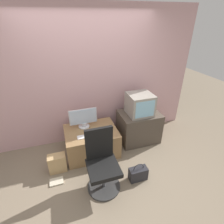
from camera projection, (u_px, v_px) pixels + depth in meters
name	position (u px, v px, depth m)	size (l,w,h in m)	color
ground_plane	(109.00, 180.00, 2.87)	(12.00, 12.00, 0.00)	#7F705B
wall_back	(89.00, 80.00, 3.35)	(4.40, 0.05, 2.60)	#CC9EA3
desk	(92.00, 141.00, 3.38)	(0.97, 0.74, 0.50)	#937047
side_stand	(139.00, 127.00, 3.69)	(0.81, 0.59, 0.65)	#4C4238
main_monitor	(83.00, 118.00, 3.28)	(0.52, 0.21, 0.38)	silver
keyboard	(87.00, 136.00, 3.09)	(0.34, 0.11, 0.01)	white
mouse	(98.00, 133.00, 3.16)	(0.05, 0.03, 0.03)	silver
crt_tv	(140.00, 104.00, 3.41)	(0.47, 0.46, 0.42)	gray
office_chair	(102.00, 165.00, 2.61)	(0.51, 0.51, 0.99)	#333333
cardboard_box_lower	(57.00, 163.00, 2.99)	(0.29, 0.17, 0.33)	tan
handbag	(138.00, 174.00, 2.84)	(0.30, 0.15, 0.33)	#232328
book	(57.00, 182.00, 2.84)	(0.21, 0.15, 0.02)	beige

